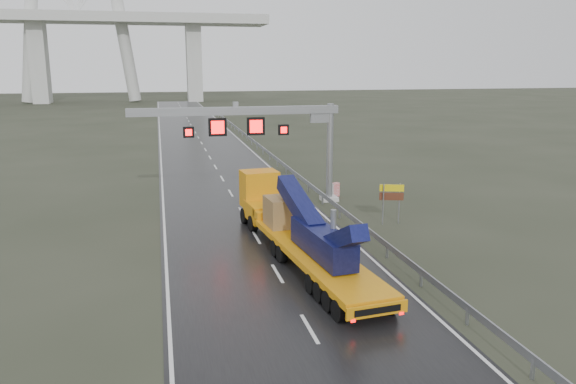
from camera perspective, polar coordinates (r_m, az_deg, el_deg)
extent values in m
plane|color=#2A2F21|center=(23.95, 0.93, -11.68)|extent=(400.00, 400.00, 0.00)
cube|color=black|center=(62.18, -7.94, 3.48)|extent=(11.00, 200.00, 0.02)
cube|color=beige|center=(42.15, 4.19, -0.66)|extent=(1.20, 1.20, 0.30)
cylinder|color=gray|center=(41.48, 4.27, 3.98)|extent=(0.48, 0.48, 7.20)
cube|color=gray|center=(39.63, -5.34, 8.21)|extent=(14.80, 0.55, 0.55)
cube|color=gray|center=(40.93, 3.25, 7.69)|extent=(1.40, 0.35, 0.90)
cube|color=gray|center=(39.60, -5.35, 8.86)|extent=(0.35, 0.35, 0.35)
cube|color=black|center=(39.53, -7.17, 6.55)|extent=(1.25, 0.25, 1.25)
cube|color=#FF0C0C|center=(39.39, -7.15, 6.53)|extent=(0.90, 0.02, 0.90)
cube|color=black|center=(39.89, -3.29, 6.69)|extent=(1.25, 0.25, 1.25)
cube|color=#FF0C0C|center=(39.76, -3.25, 6.67)|extent=(0.90, 0.02, 0.90)
cube|color=black|center=(39.42, -10.07, 6.00)|extent=(0.75, 0.25, 0.75)
cube|color=#FF0C0C|center=(39.28, -10.06, 5.98)|extent=(0.54, 0.02, 0.54)
cube|color=black|center=(40.31, -0.46, 6.34)|extent=(0.75, 0.25, 0.75)
cube|color=#FF0C0C|center=(40.17, -0.42, 6.32)|extent=(0.54, 0.02, 0.54)
cube|color=beige|center=(163.88, -23.93, 11.91)|extent=(4.00, 6.00, 21.00)
cube|color=beige|center=(161.49, -9.53, 12.81)|extent=(4.00, 6.00, 21.00)
cube|color=orange|center=(27.53, 2.77, -6.26)|extent=(3.83, 12.77, 0.31)
cube|color=orange|center=(22.18, 9.05, -11.76)|extent=(2.60, 0.38, 0.49)
cube|color=black|center=(22.13, 9.12, -11.82)|extent=(1.97, 0.23, 0.27)
cube|color=#FF0505|center=(21.81, 6.64, -12.90)|extent=(0.20, 0.06, 0.11)
cube|color=#FF0505|center=(22.71, 11.45, -12.00)|extent=(0.20, 0.06, 0.11)
cube|color=orange|center=(33.42, -1.44, -2.17)|extent=(2.44, 1.32, 0.45)
cube|color=orange|center=(34.80, -2.15, -1.95)|extent=(2.61, 2.93, 1.08)
cube|color=orange|center=(36.06, -2.91, 0.33)|extent=(2.42, 2.02, 2.34)
cube|color=black|center=(36.86, -3.31, 1.03)|extent=(2.06, 0.26, 1.08)
cube|color=#0D103E|center=(26.47, 3.52, -5.11)|extent=(1.82, 5.49, 1.26)
cube|color=#0D103E|center=(28.99, 1.17, -1.28)|extent=(1.42, 5.02, 2.30)
cube|color=#0D103E|center=(24.26, 5.57, -4.82)|extent=(1.18, 3.63, 2.17)
cylinder|color=gray|center=(26.43, 4.62, -3.32)|extent=(0.30, 0.30, 1.44)
cube|color=#9D7C46|center=(31.44, -0.36, -1.98)|extent=(2.17, 2.17, 1.62)
cylinder|color=black|center=(24.25, 6.35, -10.29)|extent=(2.69, 1.17, 0.90)
cylinder|color=black|center=(29.67, 1.15, -5.83)|extent=(2.69, 1.17, 0.90)
cylinder|color=black|center=(36.28, -2.80, -2.29)|extent=(2.52, 1.24, 0.99)
cylinder|color=gray|center=(36.00, 9.64, -1.24)|extent=(0.09, 0.09, 2.61)
cylinder|color=gray|center=(36.43, 11.22, -1.15)|extent=(0.09, 0.09, 2.61)
cube|color=yellow|center=(35.98, 10.50, 0.40)|extent=(1.48, 0.50, 0.44)
cube|color=#512717|center=(36.10, 10.47, -0.44)|extent=(1.48, 0.50, 0.49)
cube|color=red|center=(43.35, 4.81, 0.23)|extent=(0.72, 0.57, 1.07)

